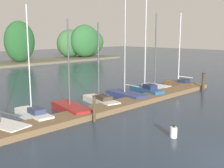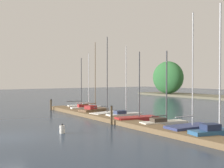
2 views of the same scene
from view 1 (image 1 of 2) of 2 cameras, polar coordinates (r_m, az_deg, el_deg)
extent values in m
cube|color=brown|center=(17.79, -5.04, -5.92)|extent=(28.30, 1.80, 0.35)
ellipsoid|color=#2D6633|center=(58.83, -5.47, 8.64)|extent=(6.80, 3.95, 6.62)
ellipsoid|color=#235628|center=(50.27, -18.11, 8.13)|extent=(5.36, 3.07, 6.87)
ellipsoid|color=#386B38|center=(61.85, -4.89, 8.40)|extent=(8.06, 4.89, 5.93)
ellipsoid|color=#386B38|center=(59.02, -8.49, 8.12)|extent=(5.84, 3.76, 5.66)
cube|color=white|center=(16.23, -21.14, -8.02)|extent=(1.89, 3.32, 0.41)
cylinder|color=#4C4C51|center=(15.57, -20.10, -5.65)|extent=(0.43, 1.76, 0.07)
cube|color=white|center=(17.68, -15.54, -6.15)|extent=(1.16, 3.40, 0.47)
cube|color=white|center=(19.01, -17.54, -5.20)|extent=(0.57, 0.87, 0.40)
cube|color=#2D3856|center=(17.22, -14.99, -5.23)|extent=(0.77, 1.05, 0.30)
cylinder|color=silver|center=(17.31, -16.43, 4.80)|extent=(0.07, 0.07, 6.25)
cube|color=maroon|center=(18.60, -8.13, -5.04)|extent=(1.83, 3.73, 0.50)
cube|color=maroon|center=(20.01, -10.24, -4.10)|extent=(0.82, 1.00, 0.42)
cylinder|color=#4C4C51|center=(18.30, -8.75, 4.24)|extent=(0.10, 0.10, 5.49)
cube|color=silver|center=(20.63, -2.29, -3.52)|extent=(1.77, 3.78, 0.44)
cube|color=silver|center=(22.02, -4.50, -2.74)|extent=(0.75, 1.01, 0.37)
cube|color=#3D3328|center=(20.17, -1.63, -2.77)|extent=(0.99, 1.23, 0.29)
cylinder|color=#4C4C51|center=(20.39, -2.75, 4.65)|extent=(0.11, 0.11, 5.41)
cylinder|color=#4C4C51|center=(20.20, -1.79, -1.92)|extent=(0.35, 1.37, 0.07)
cube|color=navy|center=(22.40, 3.00, -2.34)|extent=(1.69, 3.59, 0.52)
cube|color=navy|center=(23.54, 0.39, -1.78)|extent=(0.84, 0.93, 0.45)
cylinder|color=#B7B7BC|center=(22.08, 2.63, 8.27)|extent=(0.08, 0.08, 7.72)
cylinder|color=#B7B7BC|center=(21.89, 3.87, -0.29)|extent=(0.22, 1.62, 0.08)
cube|color=#285684|center=(23.96, 6.95, -1.51)|extent=(1.80, 3.63, 0.58)
cube|color=#285684|center=(25.19, 4.73, -0.98)|extent=(0.74, 0.98, 0.50)
cube|color=#1E2847|center=(23.54, 7.63, -0.54)|extent=(0.98, 1.20, 0.38)
cylinder|color=#B7B7BC|center=(23.70, 6.77, 8.55)|extent=(0.11, 0.11, 7.78)
cube|color=white|center=(26.73, 8.92, -0.57)|extent=(1.07, 2.65, 0.39)
cube|color=white|center=(27.42, 6.88, -0.30)|extent=(0.58, 0.67, 0.33)
cylinder|color=#4C4C51|center=(26.44, 8.77, 6.87)|extent=(0.11, 0.11, 6.52)
cube|color=brown|center=(28.57, 13.55, -0.01)|extent=(1.56, 2.94, 0.44)
cube|color=brown|center=(29.17, 11.32, 0.24)|extent=(0.80, 0.76, 0.37)
cube|color=#1E2847|center=(28.35, 14.22, 0.64)|extent=(1.09, 0.92, 0.29)
cylinder|color=silver|center=(28.29, 13.46, 7.05)|extent=(0.10, 0.10, 6.57)
cylinder|color=silver|center=(28.24, 14.48, 1.37)|extent=(0.19, 1.55, 0.09)
cylinder|color=#4C3D28|center=(16.54, -3.61, -5.06)|extent=(0.17, 0.17, 1.50)
cylinder|color=black|center=(16.35, -3.63, -2.45)|extent=(0.19, 0.19, 0.04)
cylinder|color=#3D3323|center=(27.00, 17.90, 0.42)|extent=(0.26, 0.26, 1.56)
cylinder|color=black|center=(26.89, 17.99, 2.10)|extent=(0.30, 0.30, 0.04)
cylinder|color=white|center=(14.49, 12.30, -9.49)|extent=(0.36, 0.36, 0.53)
sphere|color=black|center=(14.39, 12.35, -8.26)|extent=(0.13, 0.13, 0.13)
camera|label=2|loc=(29.38, 46.04, 4.41)|focal=45.24mm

